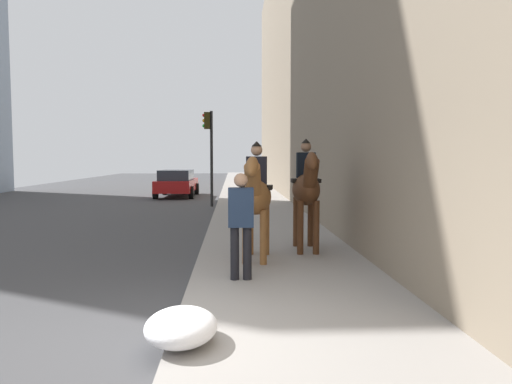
{
  "coord_description": "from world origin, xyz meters",
  "views": [
    {
      "loc": [
        -5.31,
        -0.7,
        2.06
      ],
      "look_at": [
        4.0,
        -1.14,
        1.4
      ],
      "focal_mm": 33.81,
      "sensor_mm": 36.0,
      "label": 1
    }
  ],
  "objects_px": {
    "car_near_lane": "(177,182)",
    "traffic_light_near_curb": "(209,143)",
    "mounted_horse_far": "(306,188)",
    "pedestrian_greeting": "(241,219)",
    "mounted_horse_near": "(256,195)"
  },
  "relations": [
    {
      "from": "car_near_lane",
      "to": "traffic_light_near_curb",
      "type": "bearing_deg",
      "value": -158.26
    },
    {
      "from": "car_near_lane",
      "to": "traffic_light_near_curb",
      "type": "distance_m",
      "value": 6.0
    },
    {
      "from": "mounted_horse_far",
      "to": "car_near_lane",
      "type": "height_order",
      "value": "mounted_horse_far"
    },
    {
      "from": "mounted_horse_far",
      "to": "car_near_lane",
      "type": "relative_size",
      "value": 0.51
    },
    {
      "from": "traffic_light_near_curb",
      "to": "pedestrian_greeting",
      "type": "bearing_deg",
      "value": -175.04
    },
    {
      "from": "mounted_horse_near",
      "to": "car_near_lane",
      "type": "xyz_separation_m",
      "value": [
        16.71,
        3.43,
        -0.59
      ]
    },
    {
      "from": "mounted_horse_near",
      "to": "car_near_lane",
      "type": "distance_m",
      "value": 17.07
    },
    {
      "from": "mounted_horse_near",
      "to": "pedestrian_greeting",
      "type": "xyz_separation_m",
      "value": [
        -1.47,
        0.31,
        -0.27
      ]
    },
    {
      "from": "car_near_lane",
      "to": "traffic_light_near_curb",
      "type": "height_order",
      "value": "traffic_light_near_curb"
    },
    {
      "from": "car_near_lane",
      "to": "mounted_horse_near",
      "type": "bearing_deg",
      "value": -167.29
    },
    {
      "from": "mounted_horse_near",
      "to": "mounted_horse_far",
      "type": "distance_m",
      "value": 1.39
    },
    {
      "from": "car_near_lane",
      "to": "mounted_horse_far",
      "type": "bearing_deg",
      "value": -162.98
    },
    {
      "from": "mounted_horse_far",
      "to": "mounted_horse_near",
      "type": "bearing_deg",
      "value": -49.52
    },
    {
      "from": "mounted_horse_near",
      "to": "traffic_light_near_curb",
      "type": "distance_m",
      "value": 11.56
    },
    {
      "from": "pedestrian_greeting",
      "to": "traffic_light_near_curb",
      "type": "relative_size",
      "value": 0.42
    }
  ]
}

